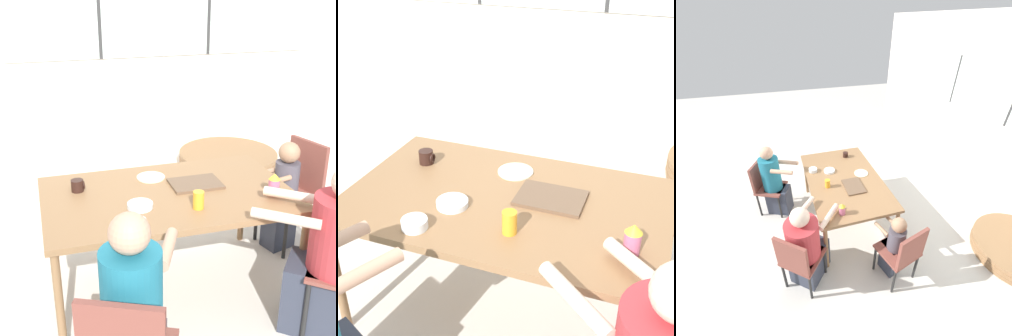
{
  "view_description": "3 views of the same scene",
  "coord_description": "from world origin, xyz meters",
  "views": [
    {
      "loc": [
        -0.8,
        -2.72,
        2.09
      ],
      "look_at": [
        0.0,
        0.0,
        0.93
      ],
      "focal_mm": 50.0,
      "sensor_mm": 36.0,
      "label": 1
    },
    {
      "loc": [
        0.72,
        -1.92,
        2.05
      ],
      "look_at": [
        0.0,
        0.0,
        0.93
      ],
      "focal_mm": 50.0,
      "sensor_mm": 36.0,
      "label": 2
    },
    {
      "loc": [
        2.49,
        -0.76,
        2.65
      ],
      "look_at": [
        0.0,
        0.0,
        0.93
      ],
      "focal_mm": 24.0,
      "sensor_mm": 36.0,
      "label": 3
    }
  ],
  "objects": [
    {
      "name": "chair_for_toddler",
      "position": [
        1.2,
        0.32,
        0.53
      ],
      "size": [
        0.49,
        0.49,
        0.88
      ],
      "rotation": [
        0.0,
        0.0,
        -4.45
      ],
      "color": "brown",
      "rests_on": "ground_plane"
    },
    {
      "name": "dining_table",
      "position": [
        0.0,
        0.0,
        0.69
      ],
      "size": [
        1.66,
        1.02,
        0.75
      ],
      "color": "olive",
      "rests_on": "ground_plane"
    },
    {
      "name": "bowl_cereal",
      "position": [
        -0.23,
        -0.16,
        0.77
      ],
      "size": [
        0.16,
        0.16,
        0.03
      ],
      "color": "silver",
      "rests_on": "dining_table"
    },
    {
      "name": "person_man_blue_shirt",
      "position": [
        -0.46,
        -0.98,
        0.54
      ],
      "size": [
        0.48,
        0.59,
        1.17
      ],
      "rotation": [
        0.0,
        0.0,
        -0.44
      ],
      "color": "#333847",
      "rests_on": "ground_plane"
    },
    {
      "name": "coffee_mug",
      "position": [
        -0.57,
        0.2,
        0.79
      ],
      "size": [
        0.09,
        0.08,
        0.08
      ],
      "color": "black",
      "rests_on": "dining_table"
    },
    {
      "name": "person_woman_green_shirt",
      "position": [
        0.82,
        -0.69,
        0.49
      ],
      "size": [
        0.72,
        0.69,
        1.12
      ],
      "rotation": [
        0.0,
        0.0,
        0.87
      ],
      "color": "#333847",
      "rests_on": "ground_plane"
    },
    {
      "name": "juice_glass",
      "position": [
        0.12,
        -0.27,
        0.81
      ],
      "size": [
        0.07,
        0.07,
        0.11
      ],
      "color": "gold",
      "rests_on": "dining_table"
    },
    {
      "name": "bowl_white_shallow",
      "position": [
        -0.31,
        -0.39,
        0.77
      ],
      "size": [
        0.12,
        0.12,
        0.05
      ],
      "color": "silver",
      "rests_on": "dining_table"
    },
    {
      "name": "folded_table_stack",
      "position": [
        1.34,
        2.04,
        0.09
      ],
      "size": [
        1.15,
        1.15,
        0.18
      ],
      "color": "olive",
      "rests_on": "ground_plane"
    },
    {
      "name": "wall_back_with_windows",
      "position": [
        0.0,
        2.74,
        1.42
      ],
      "size": [
        8.4,
        0.08,
        2.8
      ],
      "color": "silver",
      "rests_on": "ground_plane"
    },
    {
      "name": "sippy_cup",
      "position": [
        0.66,
        -0.22,
        0.83
      ],
      "size": [
        0.08,
        0.08,
        0.15
      ],
      "color": "#CC668C",
      "rests_on": "dining_table"
    },
    {
      "name": "food_tray_dark",
      "position": [
        0.22,
        0.07,
        0.76
      ],
      "size": [
        0.35,
        0.25,
        0.02
      ],
      "color": "brown",
      "rests_on": "dining_table"
    },
    {
      "name": "person_toddler",
      "position": [
        1.05,
        0.28,
        0.43
      ],
      "size": [
        0.39,
        0.28,
        0.91
      ],
      "rotation": [
        0.0,
        0.0,
        -4.45
      ],
      "color": "#333847",
      "rests_on": "ground_plane"
    },
    {
      "name": "ground_plane",
      "position": [
        0.0,
        0.0,
        0.0
      ],
      "size": [
        16.0,
        16.0,
        0.0
      ],
      "primitive_type": "plane",
      "color": "beige"
    },
    {
      "name": "plate_tortillas",
      "position": [
        -0.05,
        0.28,
        0.76
      ],
      "size": [
        0.2,
        0.2,
        0.01
      ],
      "color": "beige",
      "rests_on": "dining_table"
    }
  ]
}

